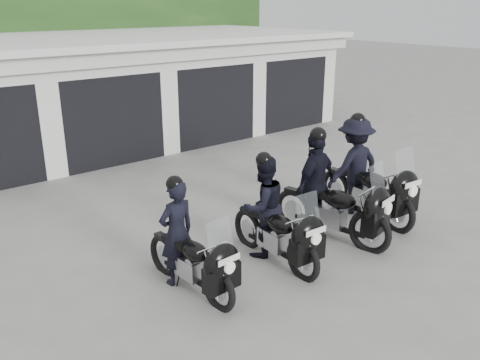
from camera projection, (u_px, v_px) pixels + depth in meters
ground at (264, 239)px, 8.74m from camera, size 80.00×80.00×0.00m
garage_block at (72, 94)px, 14.14m from camera, size 16.40×6.80×2.96m
background_vegetation at (23, 35)px, 17.46m from camera, size 20.00×3.90×5.80m
police_bike_a at (188, 246)px, 7.02m from camera, size 0.63×1.93×1.68m
police_bike_b at (270, 215)px, 7.87m from camera, size 0.83×2.03×1.77m
police_bike_c at (325, 191)px, 8.60m from camera, size 1.17×2.24×1.97m
police_bike_d at (361, 172)px, 9.51m from camera, size 1.25×2.30×2.00m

